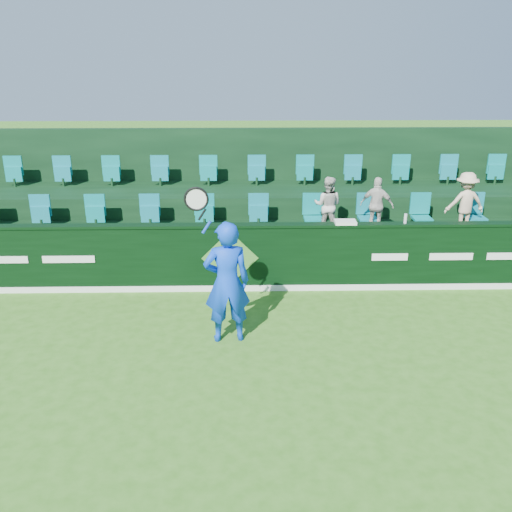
{
  "coord_description": "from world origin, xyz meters",
  "views": [
    {
      "loc": [
        0.29,
        -6.39,
        4.61
      ],
      "look_at": [
        0.48,
        2.8,
        1.15
      ],
      "focal_mm": 40.0,
      "sensor_mm": 36.0,
      "label": 1
    }
  ],
  "objects_px": {
    "spectator_middle": "(377,205)",
    "towel": "(345,222)",
    "tennis_player": "(227,282)",
    "drinks_bottle": "(405,219)",
    "spectator_left": "(328,205)",
    "spectator_right": "(465,203)"
  },
  "relations": [
    {
      "from": "spectator_middle",
      "to": "towel",
      "type": "bearing_deg",
      "value": 75.76
    },
    {
      "from": "tennis_player",
      "to": "towel",
      "type": "xyz_separation_m",
      "value": [
        2.22,
        2.03,
        0.35
      ]
    },
    {
      "from": "spectator_middle",
      "to": "towel",
      "type": "height_order",
      "value": "spectator_middle"
    },
    {
      "from": "tennis_player",
      "to": "towel",
      "type": "height_order",
      "value": "tennis_player"
    },
    {
      "from": "tennis_player",
      "to": "drinks_bottle",
      "type": "relative_size",
      "value": 14.24
    },
    {
      "from": "spectator_left",
      "to": "towel",
      "type": "distance_m",
      "value": 1.14
    },
    {
      "from": "spectator_middle",
      "to": "drinks_bottle",
      "type": "bearing_deg",
      "value": 127.96
    },
    {
      "from": "tennis_player",
      "to": "spectator_middle",
      "type": "distance_m",
      "value": 4.42
    },
    {
      "from": "spectator_middle",
      "to": "spectator_right",
      "type": "bearing_deg",
      "value": -156.99
    },
    {
      "from": "spectator_left",
      "to": "drinks_bottle",
      "type": "relative_size",
      "value": 6.45
    },
    {
      "from": "spectator_middle",
      "to": "spectator_right",
      "type": "height_order",
      "value": "spectator_right"
    },
    {
      "from": "tennis_player",
      "to": "spectator_middle",
      "type": "xyz_separation_m",
      "value": [
        3.07,
        3.15,
        0.37
      ]
    },
    {
      "from": "spectator_middle",
      "to": "spectator_right",
      "type": "relative_size",
      "value": 0.93
    },
    {
      "from": "spectator_right",
      "to": "spectator_middle",
      "type": "bearing_deg",
      "value": -4.06
    },
    {
      "from": "towel",
      "to": "spectator_left",
      "type": "bearing_deg",
      "value": 99.49
    },
    {
      "from": "spectator_right",
      "to": "towel",
      "type": "relative_size",
      "value": 3.18
    },
    {
      "from": "drinks_bottle",
      "to": "towel",
      "type": "bearing_deg",
      "value": 180.0
    },
    {
      "from": "tennis_player",
      "to": "towel",
      "type": "relative_size",
      "value": 6.6
    },
    {
      "from": "tennis_player",
      "to": "spectator_left",
      "type": "bearing_deg",
      "value": 57.17
    },
    {
      "from": "tennis_player",
      "to": "spectator_left",
      "type": "xyz_separation_m",
      "value": [
        2.03,
        3.15,
        0.38
      ]
    },
    {
      "from": "tennis_player",
      "to": "spectator_middle",
      "type": "bearing_deg",
      "value": 45.73
    },
    {
      "from": "towel",
      "to": "drinks_bottle",
      "type": "height_order",
      "value": "drinks_bottle"
    }
  ]
}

